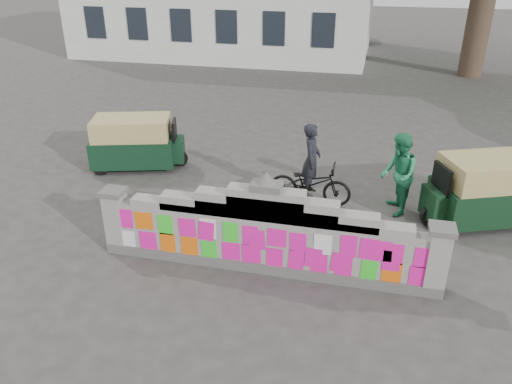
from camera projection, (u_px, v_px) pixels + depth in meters
The scene contains 7 objects.
ground at pixel (266, 268), 9.51m from camera, with size 100.00×100.00×0.00m, color #383533.
parapet_wall at pixel (266, 235), 9.17m from camera, with size 6.48×0.44×2.01m.
cyclist_bike at pixel (310, 183), 11.75m from camera, with size 0.67×1.93×1.02m, color black.
cyclist_rider at pixel (311, 170), 11.60m from camera, with size 0.63×0.41×1.72m, color black.
pedestrian at pixel (398, 175), 11.13m from camera, with size 0.92×0.72×1.89m, color #248756.
rickshaw_left at pixel (135, 142), 13.62m from camera, with size 2.64×1.77×1.42m.
rickshaw_right at pixel (488, 190), 10.82m from camera, with size 2.80×2.06×1.51m.
Camera 1 is at (1.68, -7.72, 5.49)m, focal length 35.00 mm.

